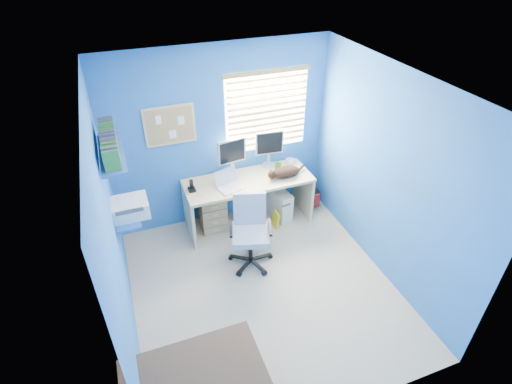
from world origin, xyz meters
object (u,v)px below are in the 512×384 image
object	(u,v)px
desk	(248,202)
tower_pc	(280,204)
laptop	(231,181)
office_chair	(250,240)
cat	(285,172)

from	to	relation	value
desk	tower_pc	xyz separation A→B (m)	(0.47, -0.02, -0.14)
laptop	office_chair	world-z (taller)	laptop
laptop	cat	bearing A→B (deg)	-16.17
laptop	desk	bearing A→B (deg)	4.81
tower_pc	desk	bearing A→B (deg)	167.94
desk	cat	size ratio (longest dim) A/B	4.32
laptop	office_chair	size ratio (longest dim) A/B	0.35
desk	office_chair	xyz separation A→B (m)	(-0.24, -0.76, -0.02)
desk	tower_pc	bearing A→B (deg)	-2.99
cat	office_chair	distance (m)	1.10
tower_pc	laptop	bearing A→B (deg)	177.80
tower_pc	office_chair	xyz separation A→B (m)	(-0.72, -0.73, 0.12)
cat	office_chair	size ratio (longest dim) A/B	0.43
tower_pc	cat	bearing A→B (deg)	-74.00
office_chair	cat	bearing A→B (deg)	41.28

